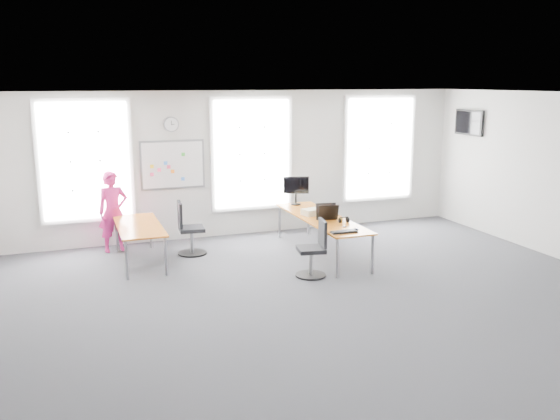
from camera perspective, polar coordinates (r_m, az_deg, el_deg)
name	(u,v)px	position (r m, az deg, el deg)	size (l,w,h in m)	color
floor	(312,297)	(9.04, 3.14, -8.33)	(10.00, 10.00, 0.00)	#242429
ceiling	(315,94)	(8.46, 3.38, 11.05)	(10.00, 10.00, 0.00)	silver
wall_back	(238,164)	(12.35, -4.10, 4.45)	(10.00, 10.00, 0.00)	silver
wall_front	(503,287)	(5.31, 20.66, -6.98)	(10.00, 10.00, 0.00)	silver
window_left	(85,161)	(11.83, -18.23, 4.50)	(1.60, 0.06, 2.20)	silver
window_mid	(252,154)	(12.38, -2.74, 5.42)	(1.60, 0.06, 2.20)	silver
window_right	(379,148)	(13.57, 9.51, 5.87)	(1.60, 0.06, 2.20)	silver
desk_right	(321,220)	(11.05, 4.01, -0.92)	(0.77, 2.89, 0.70)	#BD661B
desk_left	(139,228)	(10.78, -13.43, -1.71)	(0.76, 1.89, 0.69)	#BD661B
chair_right	(314,252)	(9.84, 3.31, -4.02)	(0.51, 0.51, 0.96)	black
chair_left	(188,231)	(11.17, -8.80, -2.04)	(0.54, 0.54, 1.01)	black
person	(113,212)	(11.62, -15.76, -0.15)	(0.56, 0.37, 1.54)	#C61F6C
whiteboard	(173,165)	(12.01, -10.29, 4.31)	(1.20, 0.03, 0.90)	white
wall_clock	(171,124)	(11.93, -10.43, 8.11)	(0.30, 0.30, 0.04)	gray
tv	(469,123)	(13.62, 17.75, 8.02)	(0.06, 0.90, 0.55)	black
keyboard	(344,232)	(9.95, 6.18, -2.12)	(0.45, 0.16, 0.02)	black
mouse	(356,229)	(10.11, 7.36, -1.86)	(0.07, 0.12, 0.04)	black
lens_cap	(344,227)	(10.34, 6.22, -1.62)	(0.07, 0.07, 0.01)	black
headphones	(344,220)	(10.65, 6.14, -0.95)	(0.18, 0.10, 0.11)	black
laptop_sleeve	(327,212)	(10.78, 4.56, -0.20)	(0.39, 0.26, 0.31)	black
paper_stack	(312,212)	(11.20, 3.08, -0.19)	(0.34, 0.25, 0.12)	beige
monitor	(296,188)	(12.08, 1.55, 2.14)	(0.51, 0.22, 0.58)	black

